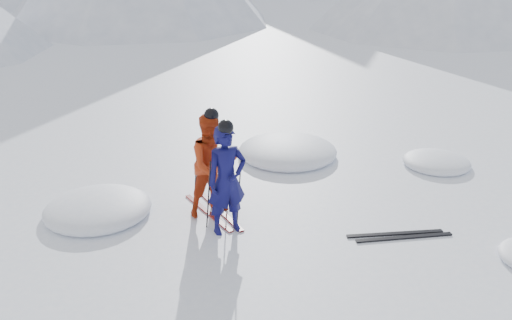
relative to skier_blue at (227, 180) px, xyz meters
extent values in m
plane|color=white|center=(2.65, -0.05, -0.96)|extent=(160.00, 160.00, 0.00)
imported|color=#0C0B46|center=(0.00, 0.00, 0.00)|extent=(0.80, 0.63, 1.92)
imported|color=#B02F0E|center=(-0.14, 0.70, 0.00)|extent=(1.12, 1.00, 1.92)
cylinder|color=black|center=(-0.30, 0.15, -0.32)|extent=(0.13, 0.09, 1.28)
cylinder|color=black|center=(0.25, 0.25, -0.32)|extent=(0.13, 0.08, 1.28)
cylinder|color=black|center=(-0.44, 0.95, -0.32)|extent=(0.13, 0.10, 1.28)
cylinder|color=black|center=(0.16, 0.85, -0.32)|extent=(0.13, 0.09, 1.28)
cube|color=black|center=(-0.26, 0.70, -0.95)|extent=(0.71, 1.61, 0.03)
cube|color=black|center=(-0.02, 0.70, -0.95)|extent=(0.60, 1.65, 0.03)
cube|color=black|center=(2.80, -0.71, -0.95)|extent=(1.70, 0.23, 0.03)
cube|color=black|center=(2.90, -0.86, -0.95)|extent=(1.70, 0.18, 0.03)
ellipsoid|color=white|center=(-2.26, 1.11, -0.96)|extent=(1.97, 1.97, 0.43)
ellipsoid|color=white|center=(5.04, 1.97, -0.96)|extent=(1.49, 1.49, 0.33)
ellipsoid|color=white|center=(1.90, 3.20, -0.96)|extent=(2.31, 2.31, 0.51)
camera|label=1|loc=(-1.17, -8.21, 3.79)|focal=38.00mm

